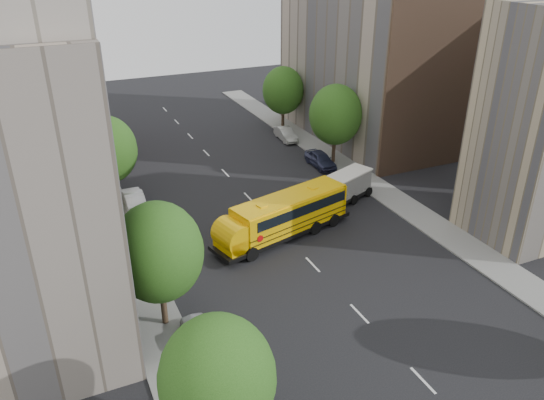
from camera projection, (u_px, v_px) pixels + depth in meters
ground at (300, 251)px, 38.85m from camera, size 120.00×120.00×0.00m
sidewalk_left at (128, 252)px, 38.65m from camera, size 3.00×80.00×0.12m
sidewalk_right at (389, 196)px, 47.19m from camera, size 3.00×80.00×0.12m
lane_markings at (248, 197)px, 47.03m from camera, size 0.15×64.00×0.01m
building_left_cream at (0, 129)px, 32.68m from camera, size 10.00×26.00×20.00m
building_left_redbrick at (9, 98)px, 52.22m from camera, size 10.00×15.00×13.00m
building_left_near at (5, 225)px, 24.75m from camera, size 10.00×7.00×17.00m
building_right_far at (365, 58)px, 57.94m from camera, size 10.00×22.00×18.00m
building_right_sidewall at (431, 79)px, 48.94m from camera, size 10.10×0.30×18.00m
street_tree_0 at (217, 378)px, 21.28m from camera, size 4.80×4.80×7.41m
street_tree_1 at (158, 252)px, 29.32m from camera, size 5.12×5.12×7.90m
street_tree_2 at (107, 150)px, 44.10m from camera, size 4.99×4.99×7.71m
street_tree_4 at (336, 115)px, 52.16m from camera, size 5.25×5.25×8.10m
street_tree_5 at (283, 90)px, 62.14m from camera, size 4.86×4.86×7.51m
school_bus at (282, 215)px, 39.90m from camera, size 12.13×5.53×3.34m
safari_truck at (344, 187)px, 45.73m from camera, size 6.23×4.07×2.53m
parked_car_0 at (201, 334)px, 29.64m from camera, size 1.65×4.03×1.37m
parked_car_1 at (133, 199)px, 45.07m from camera, size 1.64×4.52×1.48m
parked_car_2 at (110, 150)px, 55.56m from camera, size 2.66×5.36×1.46m
parked_car_4 at (320, 159)px, 53.18m from camera, size 1.88×4.49×1.52m
parked_car_5 at (286, 134)px, 60.33m from camera, size 1.72×4.29×1.39m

